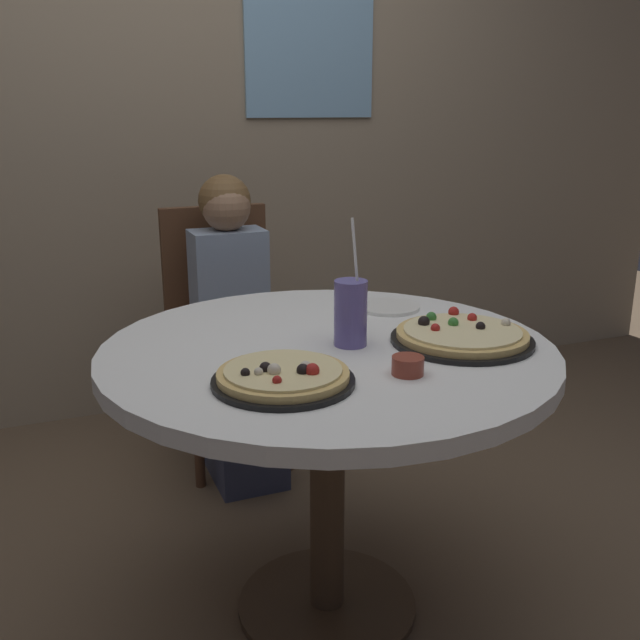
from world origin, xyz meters
TOP-DOWN VIEW (x-y plane):
  - ground_plane at (0.00, 0.00)m, footprint 8.00×8.00m
  - wall_with_window at (0.00, 1.62)m, footprint 5.20×0.14m
  - dining_table at (0.00, 0.00)m, footprint 1.10×1.10m
  - chair_wooden at (-0.00, 1.03)m, footprint 0.40×0.40m
  - diner_child at (0.00, 0.84)m, footprint 0.26×0.41m
  - pizza_veggie at (-0.18, -0.20)m, footprint 0.30×0.30m
  - pizza_cheese at (0.31, -0.10)m, footprint 0.35×0.35m
  - soda_cup at (0.05, -0.02)m, footprint 0.08×0.08m
  - sauce_bowl at (0.08, -0.25)m, footprint 0.07×0.07m
  - plate_small at (0.29, 0.24)m, footprint 0.18×0.18m

SIDE VIEW (x-z plane):
  - ground_plane at x=0.00m, z-range 0.00..0.00m
  - diner_child at x=0.00m, z-range -0.06..1.02m
  - chair_wooden at x=0.00m, z-range 0.06..1.01m
  - dining_table at x=0.00m, z-range 0.26..1.01m
  - plate_small at x=0.29m, z-range 0.75..0.76m
  - pizza_cheese at x=0.31m, z-range 0.74..0.79m
  - pizza_veggie at x=-0.18m, z-range 0.74..0.79m
  - sauce_bowl at x=0.08m, z-range 0.75..0.79m
  - soda_cup at x=0.05m, z-range 0.68..0.98m
  - wall_with_window at x=0.00m, z-range 0.00..2.90m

